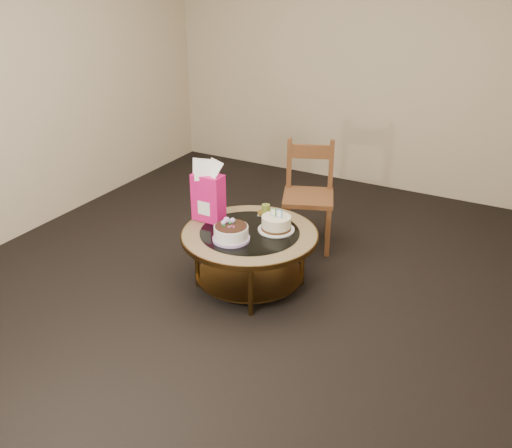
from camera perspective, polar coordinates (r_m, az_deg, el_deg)
The scene contains 8 objects.
ground at distance 4.43m, azimuth -0.61°, elevation -6.09°, with size 5.00×5.00×0.00m, color black.
room_walls at distance 3.85m, azimuth -0.72°, elevation 13.83°, with size 4.52×5.02×2.61m.
coffee_table at distance 4.25m, azimuth -0.64°, elevation -1.74°, with size 1.02×1.02×0.46m.
decorated_cake at distance 4.07m, azimuth -2.51°, elevation -0.95°, with size 0.27×0.27×0.16m.
cream_cake at distance 4.21m, azimuth 2.04°, elevation 0.04°, with size 0.27×0.27×0.17m.
gift_bag at distance 4.32m, azimuth -4.81°, elevation 3.28°, with size 0.24×0.18×0.48m.
pillar_candle at distance 4.47m, azimuth 0.99°, elevation 1.31°, with size 0.13×0.13×0.09m.
dining_chair at distance 4.87m, azimuth 5.26°, elevation 2.94°, with size 0.54×0.54×0.91m.
Camera 1 is at (1.85, -3.29, 2.32)m, focal length 40.00 mm.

